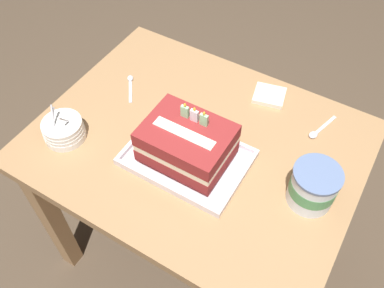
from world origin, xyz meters
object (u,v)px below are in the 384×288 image
serving_spoon_by_bowls (130,83)px  serving_spoon_near_tray (316,132)px  bowl_stack (64,130)px  foil_tray (187,158)px  birthday_cake (187,143)px  ice_cream_tub (313,186)px  napkin_pile (269,95)px

serving_spoon_by_bowls → serving_spoon_near_tray: bearing=10.5°
bowl_stack → serving_spoon_near_tray: (0.66, 0.41, -0.03)m
serving_spoon_by_bowls → foil_tray: bearing=-27.7°
birthday_cake → serving_spoon_near_tray: 0.42m
ice_cream_tub → foil_tray: bearing=-170.8°
ice_cream_tub → bowl_stack: bearing=-166.5°
foil_tray → serving_spoon_near_tray: 0.41m
bowl_stack → serving_spoon_by_bowls: bearing=83.9°
foil_tray → serving_spoon_by_bowls: size_ratio=3.08×
bowl_stack → ice_cream_tub: (0.72, 0.17, 0.03)m
bowl_stack → serving_spoon_by_bowls: bowl_stack is taller
birthday_cake → serving_spoon_by_bowls: birthday_cake is taller
bowl_stack → napkin_pile: bearing=45.6°
birthday_cake → ice_cream_tub: 0.36m
foil_tray → birthday_cake: 0.07m
serving_spoon_by_bowls → ice_cream_tub: bearing=-9.8°
bowl_stack → napkin_pile: 0.67m
serving_spoon_near_tray → foil_tray: bearing=-134.8°
serving_spoon_near_tray → napkin_pile: 0.20m
birthday_cake → serving_spoon_by_bowls: 0.39m
birthday_cake → ice_cream_tub: birthday_cake is taller
serving_spoon_by_bowls → napkin_pile: bearing=23.0°
birthday_cake → serving_spoon_by_bowls: (-0.34, 0.18, -0.08)m
foil_tray → birthday_cake: bearing=90.0°
ice_cream_tub → serving_spoon_near_tray: ice_cream_tub is taller
foil_tray → ice_cream_tub: ice_cream_tub is taller
bowl_stack → ice_cream_tub: ice_cream_tub is taller
serving_spoon_near_tray → serving_spoon_by_bowls: (-0.63, -0.12, -0.00)m
ice_cream_tub → serving_spoon_by_bowls: 0.70m
napkin_pile → foil_tray: bearing=-105.5°
serving_spoon_by_bowls → napkin_pile: 0.47m
foil_tray → bowl_stack: (-0.37, -0.12, 0.02)m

